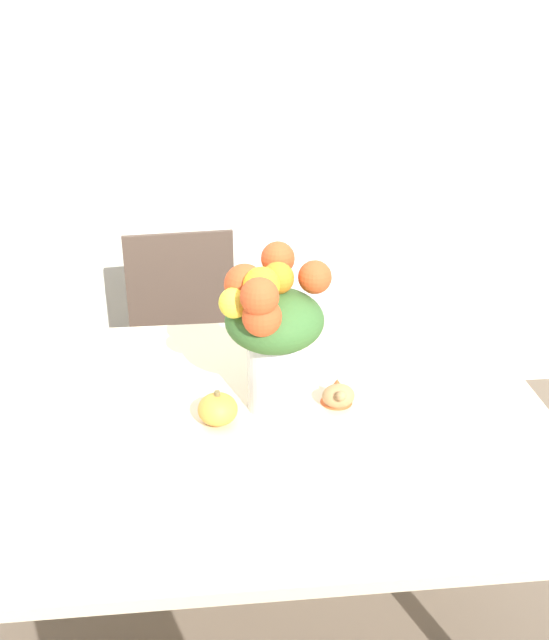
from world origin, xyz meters
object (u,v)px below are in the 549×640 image
Objects in this scene: pumpkin at (218,409)px; turkey_figurine at (337,393)px; flower_vase at (271,325)px; dining_chair_near_window at (186,353)px.

pumpkin is 0.88× the size of turkey_figurine.
flower_vase reaches higher than pumpkin.
flower_vase is 0.24m from pumpkin.
dining_chair_near_window is (-0.23, 0.84, -0.51)m from flower_vase.
turkey_figurine is (0.30, 0.05, -0.01)m from pumpkin.
dining_chair_near_window is (-0.10, 0.90, -0.32)m from pumpkin.
pumpkin is 0.11× the size of dining_chair_near_window.
flower_vase reaches higher than dining_chair_near_window.
turkey_figurine is at bearing -1.77° from flower_vase.
dining_chair_near_window reaches higher than pumpkin.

